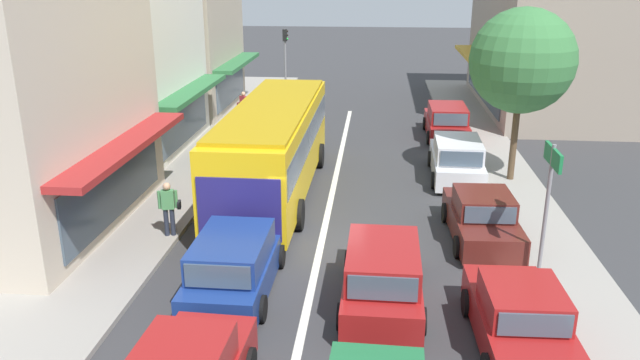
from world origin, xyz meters
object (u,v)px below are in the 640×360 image
Objects in this scene: parked_sedan_kerb_second at (482,218)px; wagon_adjacent_lane_lead at (235,265)px; parked_sedan_kerb_front at (520,320)px; street_tree_right at (522,61)px; pedestrian_far_walker at (169,206)px; city_bus at (274,143)px; parked_wagon_kerb_rear at (446,122)px; directional_road_sign at (550,181)px; pedestrian_browsing_midblock at (219,146)px; traffic_light_downstreet at (285,52)px; pedestrian_with_handbag_near at (244,106)px; wagon_adjacent_lane_trail at (382,275)px; parked_wagon_kerb_third at (456,160)px.

wagon_adjacent_lane_lead is at bearing -149.74° from parked_sedan_kerb_second.
street_tree_right is (1.94, 10.99, 3.83)m from parked_sedan_kerb_front.
pedestrian_far_walker is at bearing 152.40° from parked_sedan_kerb_front.
parked_wagon_kerb_rear is (6.75, 8.42, -1.14)m from city_bus.
street_tree_right is at bearing -74.01° from parked_wagon_kerb_rear.
parked_wagon_kerb_rear is 14.22m from directional_road_sign.
wagon_adjacent_lane_lead is 7.50m from parked_sedan_kerb_second.
pedestrian_browsing_midblock is (-9.28, -6.15, 0.32)m from parked_wagon_kerb_rear.
parked_wagon_kerb_rear is 1.07× the size of traffic_light_downstreet.
parked_wagon_kerb_rear is (0.11, 11.63, 0.08)m from parked_sedan_kerb_second.
directional_road_sign is 2.21× the size of pedestrian_with_handbag_near.
parked_sedan_kerb_second is at bearing 30.26° from wagon_adjacent_lane_lead.
pedestrian_far_walker is at bearing 131.64° from wagon_adjacent_lane_lead.
parked_wagon_kerb_rear is at bearing 51.29° from city_bus.
wagon_adjacent_lane_trail and parked_wagon_kerb_rear have the same top height.
parked_sedan_kerb_front is 20.93m from pedestrian_with_handbag_near.
street_tree_right is at bearing -0.37° from pedestrian_browsing_midblock.
city_bus is 6.67× the size of pedestrian_with_handbag_near.
directional_road_sign is 0.57× the size of street_tree_right.
pedestrian_with_handbag_near and pedestrian_browsing_midblock have the same top height.
parked_sedan_kerb_second is 21.51m from traffic_light_downstreet.
directional_road_sign is at bearing -81.45° from parked_wagon_kerb_third.
city_bus is 2.40× the size of parked_wagon_kerb_third.
parked_wagon_kerb_third is at bearing 90.26° from parked_sedan_kerb_front.
wagon_adjacent_lane_trail is 15.90m from parked_wagon_kerb_rear.
wagon_adjacent_lane_trail is (3.58, -0.20, 0.00)m from wagon_adjacent_lane_lead.
city_bus reaches higher than pedestrian_with_handbag_near.
pedestrian_far_walker reaches higher than wagon_adjacent_lane_trail.
parked_wagon_kerb_third is at bearing 35.83° from pedestrian_far_walker.
parked_wagon_kerb_third is at bearing -92.00° from parked_wagon_kerb_rear.
pedestrian_far_walker is (-2.60, 2.92, 0.32)m from wagon_adjacent_lane_lead.
traffic_light_downstreet is at bearing 121.42° from parked_wagon_kerb_third.
directional_road_sign reaches higher than pedestrian_browsing_midblock.
parked_sedan_kerb_front is 2.61× the size of pedestrian_with_handbag_near.
pedestrian_far_walker is (-6.17, 3.12, 0.32)m from wagon_adjacent_lane_trail.
parked_sedan_kerb_front is 1.00× the size of parked_sedan_kerb_second.
parked_sedan_kerb_front is at bearing -100.02° from street_tree_right.
parked_wagon_kerb_rear is at bearing -7.55° from pedestrian_with_handbag_near.
pedestrian_browsing_midblock is 6.34m from pedestrian_far_walker.
parked_sedan_kerb_front is 0.94× the size of parked_wagon_kerb_third.
street_tree_right is (8.37, 9.19, 3.75)m from wagon_adjacent_lane_lead.
wagon_adjacent_lane_trail is at bearing -26.79° from pedestrian_far_walker.
directional_road_sign reaches higher than parked_sedan_kerb_front.
parked_sedan_kerb_second is (0.05, 5.57, 0.00)m from parked_sedan_kerb_front.
street_tree_right is (0.78, 7.83, 1.81)m from directional_road_sign.
city_bus is 11.05m from parked_sedan_kerb_front.
pedestrian_browsing_midblock is at bearing 149.14° from parked_sedan_kerb_second.
traffic_light_downstreet is (-8.74, 7.95, 2.11)m from parked_wagon_kerb_rear.
traffic_light_downstreet reaches higher than parked_sedan_kerb_second.
traffic_light_downstreet is at bearing 80.06° from pedestrian_with_handbag_near.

